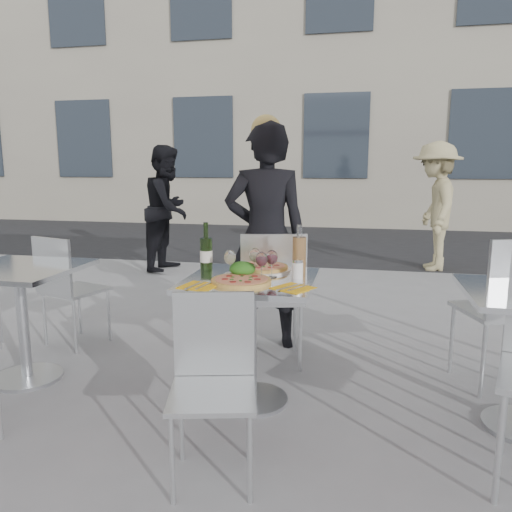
% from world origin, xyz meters
% --- Properties ---
extents(ground, '(80.00, 80.00, 0.00)m').
position_xyz_m(ground, '(0.00, 0.00, 0.00)').
color(ground, slate).
extents(street_asphalt, '(24.00, 5.00, 0.00)m').
position_xyz_m(street_asphalt, '(0.00, 6.50, 0.00)').
color(street_asphalt, black).
rests_on(street_asphalt, ground).
extents(building_facade, '(24.00, 3.00, 10.00)m').
position_xyz_m(building_facade, '(0.00, 10.00, 5.00)').
color(building_facade, '#A19A85').
rests_on(building_facade, ground).
extents(main_table, '(0.72, 0.72, 0.75)m').
position_xyz_m(main_table, '(0.00, 0.00, 0.54)').
color(main_table, '#B7BABF').
rests_on(main_table, ground).
extents(side_table_left, '(0.72, 0.72, 0.75)m').
position_xyz_m(side_table_left, '(-1.50, 0.00, 0.54)').
color(side_table_left, '#B7BABF').
rests_on(side_table_left, ground).
extents(chair_far, '(0.52, 0.53, 0.95)m').
position_xyz_m(chair_far, '(0.03, 0.54, 0.56)').
color(chair_far, silver).
rests_on(chair_far, ground).
extents(chair_near, '(0.45, 0.46, 0.82)m').
position_xyz_m(chair_near, '(-0.02, -0.69, 0.48)').
color(chair_near, silver).
rests_on(chair_near, ground).
extents(side_chair_lfar, '(0.49, 0.50, 0.86)m').
position_xyz_m(side_chair_lfar, '(-1.57, 0.59, 0.51)').
color(side_chair_lfar, silver).
rests_on(side_chair_lfar, ground).
extents(side_chair_rfar, '(0.56, 0.57, 0.97)m').
position_xyz_m(side_chair_rfar, '(1.49, 0.47, 0.57)').
color(side_chair_rfar, silver).
rests_on(side_chair_rfar, ground).
extents(woman_diner, '(0.69, 0.54, 1.69)m').
position_xyz_m(woman_diner, '(-0.10, 0.95, 0.85)').
color(woman_diner, black).
rests_on(woman_diner, ground).
extents(pedestrian_a, '(0.66, 0.83, 1.64)m').
position_xyz_m(pedestrian_a, '(-1.90, 3.50, 0.82)').
color(pedestrian_a, black).
rests_on(pedestrian_a, ground).
extents(pedestrian_b, '(0.65, 1.10, 1.69)m').
position_xyz_m(pedestrian_b, '(1.55, 4.22, 0.84)').
color(pedestrian_b, tan).
rests_on(pedestrian_b, ground).
extents(pizza_near, '(0.33, 0.33, 0.02)m').
position_xyz_m(pizza_near, '(-0.03, -0.11, 0.76)').
color(pizza_near, '#D6AA53').
rests_on(pizza_near, main_table).
extents(pizza_far, '(0.35, 0.35, 0.03)m').
position_xyz_m(pizza_far, '(0.03, 0.21, 0.77)').
color(pizza_far, white).
rests_on(pizza_far, main_table).
extents(salad_plate, '(0.22, 0.22, 0.09)m').
position_xyz_m(salad_plate, '(-0.06, 0.03, 0.79)').
color(salad_plate, white).
rests_on(salad_plate, main_table).
extents(wine_bottle, '(0.07, 0.08, 0.29)m').
position_xyz_m(wine_bottle, '(-0.30, 0.13, 0.86)').
color(wine_bottle, '#2C4A1B').
rests_on(wine_bottle, main_table).
extents(carafe, '(0.08, 0.08, 0.29)m').
position_xyz_m(carafe, '(0.26, 0.16, 0.87)').
color(carafe, tan).
rests_on(carafe, main_table).
extents(sugar_shaker, '(0.06, 0.06, 0.11)m').
position_xyz_m(sugar_shaker, '(0.26, 0.05, 0.80)').
color(sugar_shaker, white).
rests_on(sugar_shaker, main_table).
extents(wineglass_white_a, '(0.07, 0.07, 0.16)m').
position_xyz_m(wineglass_white_a, '(-0.12, 0.00, 0.86)').
color(wineglass_white_a, white).
rests_on(wineglass_white_a, main_table).
extents(wineglass_white_b, '(0.07, 0.07, 0.16)m').
position_xyz_m(wineglass_white_b, '(0.00, 0.10, 0.86)').
color(wineglass_white_b, white).
rests_on(wineglass_white_b, main_table).
extents(wineglass_red_a, '(0.07, 0.07, 0.16)m').
position_xyz_m(wineglass_red_a, '(0.07, -0.02, 0.86)').
color(wineglass_red_a, white).
rests_on(wineglass_red_a, main_table).
extents(wineglass_red_b, '(0.07, 0.07, 0.16)m').
position_xyz_m(wineglass_red_b, '(0.11, 0.05, 0.86)').
color(wineglass_red_b, white).
rests_on(wineglass_red_b, main_table).
extents(napkin_left, '(0.21, 0.21, 0.01)m').
position_xyz_m(napkin_left, '(-0.22, -0.25, 0.75)').
color(napkin_left, yellow).
rests_on(napkin_left, main_table).
extents(napkin_right, '(0.25, 0.25, 0.01)m').
position_xyz_m(napkin_right, '(0.27, -0.19, 0.75)').
color(napkin_right, yellow).
rests_on(napkin_right, main_table).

